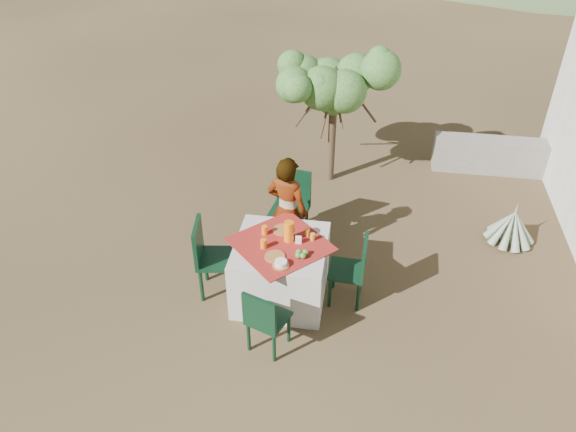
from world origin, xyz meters
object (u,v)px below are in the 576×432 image
object	(u,v)px
chair_near	(265,319)
chair_left	(210,255)
chair_far	(291,204)
juice_pitcher	(289,231)
chair_right	(354,268)
shrub_tree	(338,89)
agave	(511,227)
table	(281,270)
person	(287,211)

from	to	relation	value
chair_near	chair_left	size ratio (longest dim) A/B	0.85
chair_far	juice_pitcher	bearing A→B (deg)	-73.64
chair_far	chair_near	world-z (taller)	chair_far
chair_right	shrub_tree	bearing A→B (deg)	-168.07
chair_near	agave	size ratio (longest dim) A/B	1.21
chair_right	juice_pitcher	size ratio (longest dim) A/B	3.55
table	chair_near	bearing A→B (deg)	-91.24
chair_near	chair_far	bearing A→B (deg)	-69.02
shrub_tree	chair_near	bearing A→B (deg)	-96.15
agave	chair_right	bearing A→B (deg)	-144.03
chair_far	chair_left	world-z (taller)	chair_far
chair_right	chair_near	bearing A→B (deg)	-40.31
chair_near	chair_right	xyz separation A→B (m)	(0.84, 0.91, 0.03)
chair_near	agave	xyz separation A→B (m)	(2.84, 2.36, -0.23)
chair_near	chair_left	distance (m)	1.14
person	chair_left	bearing A→B (deg)	62.62
table	chair_near	size ratio (longest dim) A/B	1.58
chair_right	table	bearing A→B (deg)	-84.30
chair_near	person	xyz separation A→B (m)	(-0.02, 1.55, 0.27)
chair_left	chair_right	bearing A→B (deg)	-94.86
chair_far	agave	xyz separation A→B (m)	(2.88, 0.40, -0.32)
shrub_tree	juice_pitcher	xyz separation A→B (m)	(-0.29, -2.69, -0.57)
agave	chair_left	bearing A→B (deg)	-156.99
chair_right	agave	size ratio (longest dim) A/B	1.28
chair_left	agave	size ratio (longest dim) A/B	1.42
table	person	distance (m)	0.77
person	chair_far	bearing A→B (deg)	-67.92
agave	chair_near	bearing A→B (deg)	-140.28
chair_far	shrub_tree	world-z (taller)	shrub_tree
juice_pitcher	agave	bearing A→B (deg)	27.34
agave	table	bearing A→B (deg)	-152.07
chair_right	shrub_tree	distance (m)	2.93
chair_near	shrub_tree	world-z (taller)	shrub_tree
shrub_tree	table	bearing A→B (deg)	-97.67
table	agave	world-z (taller)	table
chair_left	person	size ratio (longest dim) A/B	0.66
chair_near	person	distance (m)	1.58
shrub_tree	agave	xyz separation A→B (m)	(2.45, -1.27, -1.23)
chair_right	person	xyz separation A→B (m)	(-0.86, 0.64, 0.25)
chair_near	chair_left	world-z (taller)	chair_left
chair_near	agave	world-z (taller)	chair_near
chair_left	person	world-z (taller)	person
person	shrub_tree	world-z (taller)	shrub_tree
person	juice_pitcher	bearing A→B (deg)	119.87
juice_pitcher	shrub_tree	bearing A→B (deg)	83.79
chair_left	chair_right	xyz separation A→B (m)	(1.64, 0.10, -0.05)
table	person	world-z (taller)	person
shrub_tree	agave	size ratio (longest dim) A/B	2.71
person	agave	distance (m)	3.01
table	chair_far	size ratio (longest dim) A/B	1.30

